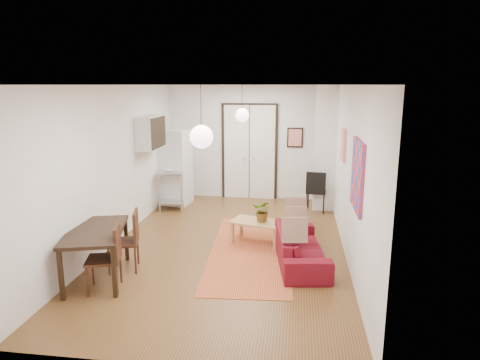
# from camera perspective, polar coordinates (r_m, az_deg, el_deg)

# --- Properties ---
(floor) EXTENTS (7.00, 7.00, 0.00)m
(floor) POSITION_cam_1_polar(r_m,az_deg,el_deg) (7.98, -1.62, -8.73)
(floor) COLOR brown
(floor) RESTS_ON ground
(ceiling) EXTENTS (4.20, 7.00, 0.02)m
(ceiling) POSITION_cam_1_polar(r_m,az_deg,el_deg) (7.43, -1.76, 12.58)
(ceiling) COLOR white
(ceiling) RESTS_ON wall_back
(wall_back) EXTENTS (4.20, 0.02, 2.90)m
(wall_back) POSITION_cam_1_polar(r_m,az_deg,el_deg) (11.00, 1.30, 5.01)
(wall_back) COLOR white
(wall_back) RESTS_ON floor
(wall_front) EXTENTS (4.20, 0.02, 2.90)m
(wall_front) POSITION_cam_1_polar(r_m,az_deg,el_deg) (4.28, -9.44, -7.43)
(wall_front) COLOR white
(wall_front) RESTS_ON floor
(wall_left) EXTENTS (0.02, 7.00, 2.90)m
(wall_left) POSITION_cam_1_polar(r_m,az_deg,el_deg) (8.18, -16.37, 1.86)
(wall_left) COLOR white
(wall_left) RESTS_ON floor
(wall_right) EXTENTS (0.02, 7.00, 2.90)m
(wall_right) POSITION_cam_1_polar(r_m,az_deg,el_deg) (7.52, 14.29, 1.08)
(wall_right) COLOR white
(wall_right) RESTS_ON floor
(double_doors) EXTENTS (1.44, 0.06, 2.50)m
(double_doors) POSITION_cam_1_polar(r_m,az_deg,el_deg) (10.99, 1.27, 3.69)
(double_doors) COLOR white
(double_doors) RESTS_ON wall_back
(stub_partition) EXTENTS (0.50, 0.10, 2.90)m
(stub_partition) POSITION_cam_1_polar(r_m,az_deg,el_deg) (10.01, 11.29, 4.01)
(stub_partition) COLOR white
(stub_partition) RESTS_ON floor
(wall_cabinet) EXTENTS (0.35, 1.00, 0.70)m
(wall_cabinet) POSITION_cam_1_polar(r_m,az_deg,el_deg) (9.43, -11.84, 6.23)
(wall_cabinet) COLOR silver
(wall_cabinet) RESTS_ON wall_left
(painting_popart) EXTENTS (0.05, 1.00, 1.00)m
(painting_popart) POSITION_cam_1_polar(r_m,az_deg,el_deg) (6.27, 15.40, 0.62)
(painting_popart) COLOR red
(painting_popart) RESTS_ON wall_right
(painting_abstract) EXTENTS (0.05, 0.50, 0.60)m
(painting_abstract) POSITION_cam_1_polar(r_m,az_deg,el_deg) (8.25, 13.65, 4.57)
(painting_abstract) COLOR #F5E9CC
(painting_abstract) RESTS_ON wall_right
(poster_back) EXTENTS (0.40, 0.03, 0.50)m
(poster_back) POSITION_cam_1_polar(r_m,az_deg,el_deg) (10.88, 7.35, 5.62)
(poster_back) COLOR red
(poster_back) RESTS_ON wall_back
(print_left) EXTENTS (0.03, 0.44, 0.54)m
(print_left) POSITION_cam_1_polar(r_m,az_deg,el_deg) (9.94, -11.72, 6.84)
(print_left) COLOR #A36B43
(print_left) RESTS_ON wall_left
(pendant_back) EXTENTS (0.30, 0.30, 0.80)m
(pendant_back) POSITION_cam_1_polar(r_m,az_deg,el_deg) (9.43, 0.29, 8.64)
(pendant_back) COLOR silver
(pendant_back) RESTS_ON ceiling
(pendant_front) EXTENTS (0.30, 0.30, 0.80)m
(pendant_front) POSITION_cam_1_polar(r_m,az_deg,el_deg) (5.51, -5.16, 5.76)
(pendant_front) COLOR silver
(pendant_front) RESTS_ON ceiling
(kilim_rug) EXTENTS (1.61, 3.75, 0.01)m
(kilim_rug) POSITION_cam_1_polar(r_m,az_deg,el_deg) (7.78, 1.34, -9.26)
(kilim_rug) COLOR #C96532
(kilim_rug) RESTS_ON floor
(sofa) EXTENTS (0.99, 1.97, 0.55)m
(sofa) POSITION_cam_1_polar(r_m,az_deg,el_deg) (7.25, 8.05, -8.78)
(sofa) COLOR maroon
(sofa) RESTS_ON floor
(coffee_table) EXTENTS (1.06, 0.77, 0.42)m
(coffee_table) POSITION_cam_1_polar(r_m,az_deg,el_deg) (8.01, 2.35, -5.88)
(coffee_table) COLOR tan
(coffee_table) RESTS_ON floor
(potted_plant) EXTENTS (0.44, 0.41, 0.41)m
(potted_plant) POSITION_cam_1_polar(r_m,az_deg,el_deg) (7.92, 3.09, -4.11)
(potted_plant) COLOR #335928
(potted_plant) RESTS_ON coffee_table
(kitchen_counter) EXTENTS (0.75, 1.25, 0.90)m
(kitchen_counter) POSITION_cam_1_polar(r_m,az_deg,el_deg) (10.52, -8.86, -0.29)
(kitchen_counter) COLOR silver
(kitchen_counter) RESTS_ON floor
(bowl) EXTENTS (0.24, 0.24, 0.05)m
(bowl) POSITION_cam_1_polar(r_m,az_deg,el_deg) (10.17, -9.40, 1.25)
(bowl) COLOR silver
(bowl) RESTS_ON kitchen_counter
(soap_bottle) EXTENTS (0.10, 0.10, 0.19)m
(soap_bottle) POSITION_cam_1_polar(r_m,az_deg,el_deg) (10.68, -8.56, 2.18)
(soap_bottle) COLOR #53A5B4
(soap_bottle) RESTS_ON kitchen_counter
(fridge) EXTENTS (0.73, 0.73, 1.84)m
(fridge) POSITION_cam_1_polar(r_m,az_deg,el_deg) (10.61, -8.56, 1.70)
(fridge) COLOR silver
(fridge) RESTS_ON floor
(dining_table) EXTENTS (1.15, 1.57, 0.78)m
(dining_table) POSITION_cam_1_polar(r_m,az_deg,el_deg) (6.82, -18.72, -6.98)
(dining_table) COLOR black
(dining_table) RESTS_ON floor
(dining_chair_near) EXTENTS (0.56, 0.70, 0.97)m
(dining_chair_near) POSITION_cam_1_polar(r_m,az_deg,el_deg) (7.14, -15.08, -7.01)
(dining_chair_near) COLOR #3D2213
(dining_chair_near) RESTS_ON floor
(dining_chair_far) EXTENTS (0.56, 0.70, 0.97)m
(dining_chair_far) POSITION_cam_1_polar(r_m,az_deg,el_deg) (6.54, -17.45, -8.99)
(dining_chair_far) COLOR #3D2213
(dining_chair_far) RESTS_ON floor
(black_side_chair) EXTENTS (0.49, 0.49, 0.97)m
(black_side_chair) POSITION_cam_1_polar(r_m,az_deg,el_deg) (10.15, 10.12, -0.88)
(black_side_chair) COLOR black
(black_side_chair) RESTS_ON floor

